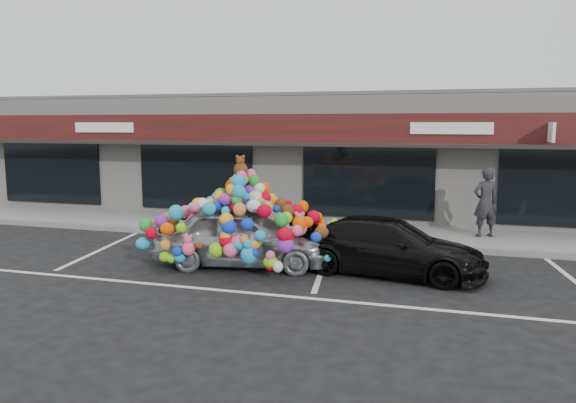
% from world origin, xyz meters
% --- Properties ---
extents(ground, '(90.00, 90.00, 0.00)m').
position_xyz_m(ground, '(0.00, 0.00, 0.00)').
color(ground, black).
rests_on(ground, ground).
extents(shop_building, '(24.00, 7.20, 4.31)m').
position_xyz_m(shop_building, '(0.00, 8.44, 2.16)').
color(shop_building, beige).
rests_on(shop_building, ground).
extents(sidewalk, '(26.00, 3.00, 0.15)m').
position_xyz_m(sidewalk, '(0.00, 4.00, 0.07)').
color(sidewalk, gray).
rests_on(sidewalk, ground).
extents(kerb, '(26.00, 0.18, 0.16)m').
position_xyz_m(kerb, '(0.00, 2.50, 0.07)').
color(kerb, slate).
rests_on(kerb, ground).
extents(parking_stripe_left, '(0.73, 4.37, 0.01)m').
position_xyz_m(parking_stripe_left, '(-3.20, 0.20, 0.00)').
color(parking_stripe_left, silver).
rests_on(parking_stripe_left, ground).
extents(parking_stripe_mid, '(0.73, 4.37, 0.01)m').
position_xyz_m(parking_stripe_mid, '(2.80, 0.20, 0.00)').
color(parking_stripe_mid, silver).
rests_on(parking_stripe_mid, ground).
extents(lane_line, '(14.00, 0.12, 0.01)m').
position_xyz_m(lane_line, '(2.00, -2.30, 0.00)').
color(lane_line, silver).
rests_on(lane_line, ground).
extents(toy_car, '(2.97, 4.62, 2.54)m').
position_xyz_m(toy_car, '(1.00, -0.36, 0.86)').
color(toy_car, gray).
rests_on(toy_car, ground).
extents(black_sedan, '(2.28, 4.40, 1.22)m').
position_xyz_m(black_sedan, '(4.33, -0.09, 0.61)').
color(black_sedan, black).
rests_on(black_sedan, ground).
extents(pedestrian_a, '(0.84, 0.74, 1.95)m').
position_xyz_m(pedestrian_a, '(6.51, 4.08, 1.12)').
color(pedestrian_a, black).
rests_on(pedestrian_a, sidewalk).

